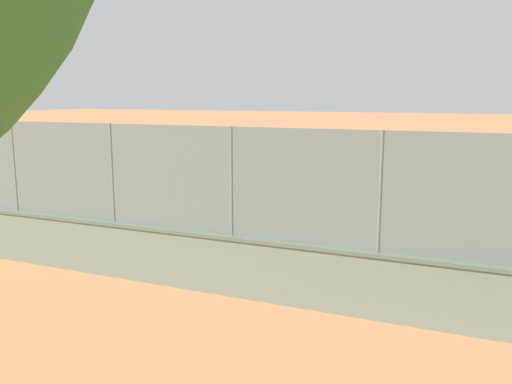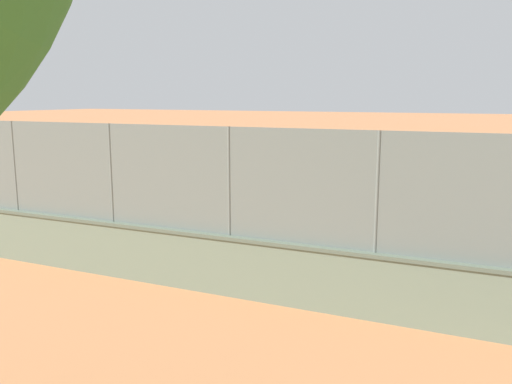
{
  "view_description": "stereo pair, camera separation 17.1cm",
  "coord_description": "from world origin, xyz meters",
  "px_view_note": "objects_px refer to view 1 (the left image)",
  "views": [
    {
      "loc": [
        -9.72,
        19.89,
        4.3
      ],
      "look_at": [
        -2.74,
        5.22,
        1.4
      ],
      "focal_mm": 37.58,
      "sensor_mm": 36.0,
      "label": 1
    },
    {
      "loc": [
        -9.87,
        19.82,
        4.3
      ],
      "look_at": [
        -2.74,
        5.22,
        1.4
      ],
      "focal_mm": 37.58,
      "sensor_mm": 36.0,
      "label": 2
    }
  ],
  "objects_px": {
    "courtside_bench": "(189,253)",
    "sports_ball": "(380,212)",
    "player_baseline_waiting": "(260,195)",
    "spare_ball_by_wall": "(477,308)",
    "player_foreground_swinging": "(362,184)"
  },
  "relations": [
    {
      "from": "courtside_bench",
      "to": "sports_ball",
      "type": "bearing_deg",
      "value": -107.9
    },
    {
      "from": "player_baseline_waiting",
      "to": "courtside_bench",
      "type": "relative_size",
      "value": 0.99
    },
    {
      "from": "player_baseline_waiting",
      "to": "spare_ball_by_wall",
      "type": "xyz_separation_m",
      "value": [
        -7.33,
        5.2,
        -0.89
      ]
    },
    {
      "from": "spare_ball_by_wall",
      "to": "player_foreground_swinging",
      "type": "bearing_deg",
      "value": -62.28
    },
    {
      "from": "sports_ball",
      "to": "spare_ball_by_wall",
      "type": "xyz_separation_m",
      "value": [
        -3.84,
        8.3,
        -0.01
      ]
    },
    {
      "from": "player_baseline_waiting",
      "to": "sports_ball",
      "type": "distance_m",
      "value": 4.75
    },
    {
      "from": "player_baseline_waiting",
      "to": "sports_ball",
      "type": "bearing_deg",
      "value": -138.38
    },
    {
      "from": "player_foreground_swinging",
      "to": "player_baseline_waiting",
      "type": "height_order",
      "value": "player_foreground_swinging"
    },
    {
      "from": "player_foreground_swinging",
      "to": "courtside_bench",
      "type": "xyz_separation_m",
      "value": [
        1.95,
        9.36,
        -0.52
      ]
    },
    {
      "from": "spare_ball_by_wall",
      "to": "player_baseline_waiting",
      "type": "bearing_deg",
      "value": -35.35
    },
    {
      "from": "player_foreground_swinging",
      "to": "courtside_bench",
      "type": "distance_m",
      "value": 9.58
    },
    {
      "from": "player_foreground_swinging",
      "to": "courtside_bench",
      "type": "relative_size",
      "value": 1.03
    },
    {
      "from": "sports_ball",
      "to": "spare_ball_by_wall",
      "type": "height_order",
      "value": "sports_ball"
    },
    {
      "from": "spare_ball_by_wall",
      "to": "courtside_bench",
      "type": "distance_m",
      "value": 6.68
    },
    {
      "from": "player_foreground_swinging",
      "to": "spare_ball_by_wall",
      "type": "height_order",
      "value": "player_foreground_swinging"
    }
  ]
}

